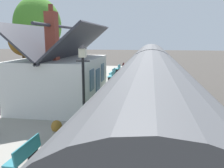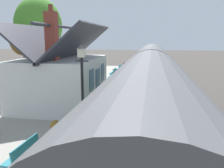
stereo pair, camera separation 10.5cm
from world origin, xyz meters
name	(u,v)px [view 1 (the left image)]	position (x,y,z in m)	size (l,w,h in m)	color
ground_plane	(137,106)	(0.00, 0.00, 0.00)	(160.00, 160.00, 0.00)	#423D38
platform	(86,97)	(0.00, 3.79, 0.49)	(32.00, 5.58, 0.97)	gray
platform_edge_coping	(121,92)	(0.00, 1.18, 0.98)	(32.00, 0.36, 0.02)	beige
rail_near	(160,106)	(0.00, -1.62, 0.07)	(52.00, 0.08, 0.14)	gray
rail_far	(140,105)	(0.00, -0.18, 0.07)	(52.00, 0.08, 0.14)	gray
train	(150,95)	(-5.71, -0.90, 2.22)	(19.64, 2.73, 4.32)	black
station_building	(62,79)	(-3.53, 4.24, 2.48)	(6.46, 4.42, 5.54)	white
bench_by_lamp	(24,155)	(-10.69, 2.74, 1.45)	(1.42, 0.49, 0.88)	#26727F
bench_platform_end	(118,68)	(9.78, 2.72, 1.45)	(1.42, 0.49, 0.88)	#26727F
bench_mid_platform	(112,76)	(4.42, 2.61, 1.45)	(1.40, 0.43, 0.88)	#26727F
bench_near_building	(113,72)	(6.42, 2.81, 1.45)	(1.42, 0.49, 0.88)	#26727F
planter_under_sign	(62,143)	(-9.51, 2.04, 1.35)	(0.44, 0.44, 0.70)	#9E5138
planter_by_door	(79,81)	(2.33, 5.08, 1.23)	(0.83, 0.32, 0.55)	black
planter_edge_far	(57,129)	(-8.34, 2.69, 1.33)	(0.43, 0.43, 0.71)	gray
planter_bench_right	(91,69)	(8.29, 5.53, 1.44)	(0.70, 0.70, 0.93)	black
lamp_post_platform	(83,75)	(-8.44, 1.54, 3.51)	(0.32, 0.50, 3.63)	black
station_sign_board	(123,67)	(5.40, 1.65, 2.16)	(0.96, 0.06, 1.57)	black
tree_behind_building	(36,38)	(7.63, 11.27, 4.84)	(4.24, 4.23, 7.48)	#4C3828
tree_far_right	(38,26)	(4.96, 9.72, 5.94)	(4.94, 4.27, 8.58)	#4C3828
tree_mid_background	(23,40)	(12.21, 15.46, 4.48)	(3.73, 3.57, 6.50)	#4C3828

